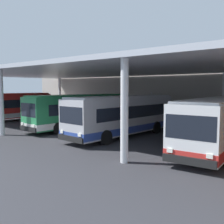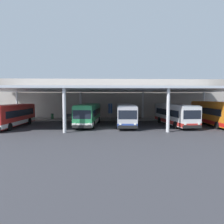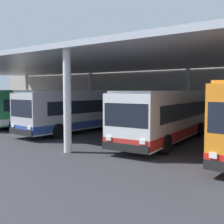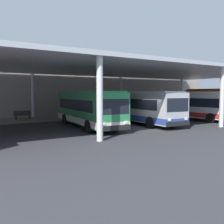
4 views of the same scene
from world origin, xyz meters
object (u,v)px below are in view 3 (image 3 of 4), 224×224
Objects in this scene: bench_waiting at (71,111)px; banner_sign at (116,102)px; bus_second_bay at (40,107)px; bus_far_bay at (167,115)px; bus_middle_bay at (80,110)px; trash_bin at (50,110)px.

banner_sign is at bearing -6.80° from bench_waiting.
bus_second_bay is 3.34× the size of banner_sign.
bench_waiting is at bearing 152.86° from bus_far_bay.
bus_far_bay is 5.94× the size of bench_waiting.
bus_far_bay is at bearing -2.86° from bus_second_bay.
bus_middle_bay is 7.88m from banner_sign.
bus_second_bay is 1.00× the size of bus_far_bay.
bench_waiting is (-9.40, 8.48, -0.99)m from bus_middle_bay.
bus_middle_bay is (5.50, -0.55, 0.00)m from bus_second_bay.
bus_middle_bay is 10.86× the size of trash_bin.
bus_second_bay is 5.53m from bus_middle_bay.
trash_bin is (-3.50, -0.22, 0.01)m from bench_waiting.
bus_second_bay is at bearing 174.32° from bus_middle_bay.
bus_second_bay is at bearing 177.14° from bus_far_bay.
banner_sign reaches higher than bus_middle_bay.
banner_sign is at bearing 63.90° from bus_second_bay.
banner_sign is (-9.37, 7.70, 0.32)m from bus_far_bay.
bus_middle_bay is 12.70m from bench_waiting.
trash_bin is (-20.22, 8.35, -0.98)m from bus_far_bay.
bus_far_bay reaches higher than trash_bin.
bus_middle_bay is 15.34m from trash_bin.
bus_middle_bay is at bearing -32.64° from trash_bin.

